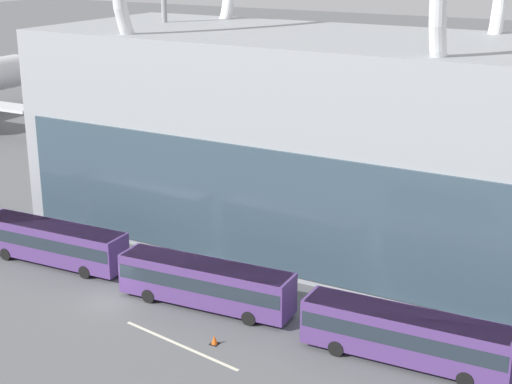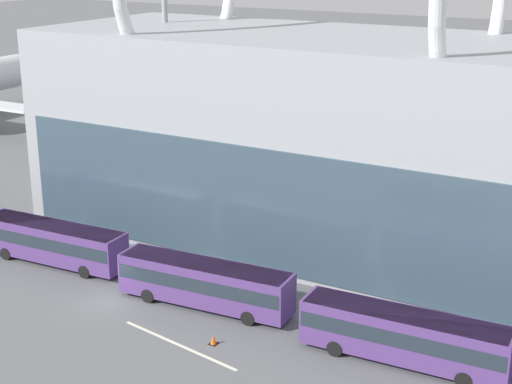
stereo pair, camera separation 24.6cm
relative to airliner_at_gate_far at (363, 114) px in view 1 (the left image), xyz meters
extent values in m
plane|color=slate|center=(-0.71, -43.46, -5.41)|extent=(440.00, 440.00, 0.00)
sphere|color=silver|center=(-59.39, 4.84, -0.42)|extent=(4.81, 4.81, 4.81)
cylinder|color=white|center=(-0.21, 0.85, 0.09)|extent=(12.84, 32.68, 5.40)
sphere|color=white|center=(-4.00, 16.56, 0.09)|extent=(5.29, 5.29, 5.29)
cone|color=white|center=(3.59, -14.85, 0.09)|extent=(6.65, 8.10, 5.13)
cube|color=white|center=(0.26, -1.06, -0.86)|extent=(36.73, 11.76, 0.35)
cylinder|color=gray|center=(-9.82, -3.50, -2.46)|extent=(3.53, 4.38, 2.70)
cylinder|color=gray|center=(10.33, 1.37, -2.46)|extent=(3.53, 4.38, 2.70)
cube|color=orange|center=(3.40, -14.09, 4.57)|extent=(1.60, 5.09, 7.35)
cube|color=white|center=(3.40, -14.09, 0.63)|extent=(14.39, 6.41, 0.28)
cylinder|color=gray|center=(-2.75, 11.39, -2.65)|extent=(0.36, 0.36, 4.40)
cylinder|color=black|center=(-2.75, 11.39, -4.86)|extent=(0.70, 1.17, 1.10)
cylinder|color=gray|center=(-3.15, -1.89, -2.65)|extent=(0.36, 0.36, 4.40)
cylinder|color=black|center=(-3.15, -1.89, -4.86)|extent=(0.70, 1.17, 1.10)
cylinder|color=gray|center=(3.67, -0.24, -2.65)|extent=(0.36, 0.36, 4.40)
cylinder|color=black|center=(3.67, -0.24, -4.86)|extent=(0.70, 1.17, 1.10)
cube|color=#56387A|center=(-9.05, -40.47, -3.62)|extent=(12.75, 3.25, 2.83)
cube|color=#232D38|center=(-9.05, -40.47, -3.34)|extent=(12.50, 3.26, 0.99)
cube|color=silver|center=(-9.05, -40.47, -2.26)|extent=(12.37, 3.15, 0.12)
cylinder|color=black|center=(-5.20, -39.08, -4.91)|extent=(1.01, 0.35, 1.00)
cylinder|color=black|center=(-5.07, -41.45, -4.91)|extent=(1.01, 0.35, 1.00)
cylinder|color=black|center=(-13.02, -39.50, -4.91)|extent=(1.01, 0.35, 1.00)
cylinder|color=black|center=(-12.89, -41.87, -4.91)|extent=(1.01, 0.35, 1.00)
cube|color=#56387A|center=(5.44, -40.93, -3.62)|extent=(12.78, 3.48, 2.83)
cube|color=#232D38|center=(5.44, -40.93, -3.34)|extent=(12.53, 3.50, 0.99)
cube|color=silver|center=(5.44, -40.93, -2.26)|extent=(12.40, 3.38, 0.12)
cylinder|color=black|center=(9.25, -39.46, -4.91)|extent=(1.02, 0.37, 1.00)
cylinder|color=black|center=(9.43, -41.82, -4.91)|extent=(1.02, 0.37, 1.00)
cylinder|color=black|center=(1.44, -40.03, -4.91)|extent=(1.02, 0.37, 1.00)
cylinder|color=black|center=(1.62, -42.40, -4.91)|extent=(1.02, 0.37, 1.00)
cube|color=#56387A|center=(19.92, -41.25, -3.62)|extent=(12.74, 3.17, 2.83)
cube|color=#232D38|center=(19.92, -41.25, -3.34)|extent=(12.49, 3.19, 0.99)
cube|color=silver|center=(19.92, -41.25, -2.26)|extent=(12.36, 3.07, 0.12)
cylinder|color=black|center=(23.77, -39.88, -4.91)|extent=(1.01, 0.35, 1.00)
cylinder|color=black|center=(23.89, -42.25, -4.91)|extent=(1.01, 0.35, 1.00)
cylinder|color=black|center=(15.95, -40.25, -4.91)|extent=(1.01, 0.35, 1.00)
cylinder|color=black|center=(16.06, -42.62, -4.91)|extent=(1.01, 0.35, 1.00)
cylinder|color=gray|center=(-10.27, -23.25, 6.62)|extent=(0.52, 0.52, 24.05)
cube|color=silver|center=(7.01, -46.31, -5.40)|extent=(9.59, 1.86, 0.01)
cube|color=silver|center=(17.16, -37.92, -5.40)|extent=(8.63, 1.70, 0.01)
cube|color=black|center=(8.84, -45.12, -5.39)|extent=(0.54, 0.54, 0.02)
cone|color=#EA5914|center=(8.84, -45.12, -5.09)|extent=(0.40, 0.40, 0.58)
camera|label=1|loc=(32.98, -81.98, 18.87)|focal=55.00mm
camera|label=2|loc=(33.19, -81.86, 18.87)|focal=55.00mm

